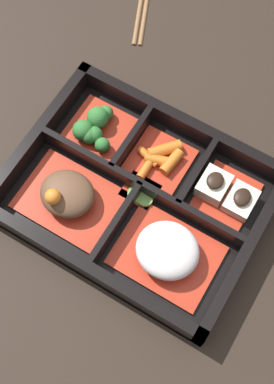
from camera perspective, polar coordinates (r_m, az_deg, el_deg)
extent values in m
plane|color=black|center=(0.70, 0.00, -0.78)|extent=(3.00, 3.00, 0.00)
cube|color=black|center=(0.70, 0.00, -0.63)|extent=(0.32, 0.25, 0.01)
cube|color=black|center=(0.73, 4.72, 7.16)|extent=(0.32, 0.01, 0.04)
cube|color=black|center=(0.66, -5.28, -8.24)|extent=(0.32, 0.01, 0.04)
cube|color=black|center=(0.67, 11.43, -6.35)|extent=(0.01, 0.25, 0.04)
cube|color=black|center=(0.73, -10.48, 5.61)|extent=(0.01, 0.25, 0.04)
cube|color=black|center=(0.69, 0.35, 0.42)|extent=(0.29, 0.01, 0.04)
cube|color=black|center=(0.70, 6.29, 1.62)|extent=(0.01, 0.10, 0.04)
cube|color=black|center=(0.71, -0.61, 5.29)|extent=(0.01, 0.10, 0.04)
cube|color=black|center=(0.67, -2.23, -3.57)|extent=(0.01, 0.12, 0.04)
cube|color=#B22D19|center=(0.67, 3.18, -6.76)|extent=(0.12, 0.10, 0.01)
ellipsoid|color=silver|center=(0.65, 3.28, -6.23)|extent=(0.08, 0.07, 0.04)
cube|color=#B22D19|center=(0.70, -7.24, -0.82)|extent=(0.12, 0.10, 0.01)
ellipsoid|color=brown|center=(0.68, -7.43, -0.21)|extent=(0.07, 0.06, 0.03)
sphere|color=orange|center=(0.66, -8.97, -0.50)|extent=(0.02, 0.02, 0.02)
cube|color=#B22D19|center=(0.70, 9.44, -0.48)|extent=(0.07, 0.08, 0.01)
cube|color=beige|center=(0.69, 10.99, -0.92)|extent=(0.04, 0.04, 0.02)
ellipsoid|color=black|center=(0.68, 11.17, -0.54)|extent=(0.02, 0.03, 0.01)
cube|color=beige|center=(0.69, 8.17, 0.72)|extent=(0.04, 0.04, 0.02)
ellipsoid|color=black|center=(0.68, 8.34, 1.22)|extent=(0.02, 0.02, 0.01)
cube|color=#B22D19|center=(0.71, 2.73, 3.12)|extent=(0.08, 0.08, 0.01)
cylinder|color=#D1661E|center=(0.70, 3.71, 3.21)|extent=(0.02, 0.04, 0.01)
cylinder|color=#D1661E|center=(0.71, 2.81, 4.62)|extent=(0.04, 0.04, 0.02)
cylinder|color=#D1661E|center=(0.70, 2.33, 3.37)|extent=(0.04, 0.02, 0.01)
cylinder|color=#D1661E|center=(0.71, 1.20, 3.79)|extent=(0.03, 0.02, 0.01)
cylinder|color=#D1661E|center=(0.70, 1.28, 3.06)|extent=(0.01, 0.05, 0.01)
cube|color=#B22D19|center=(0.74, -4.03, 6.69)|extent=(0.08, 0.08, 0.01)
sphere|color=#2D6B2D|center=(0.73, -4.20, 7.92)|extent=(0.03, 0.03, 0.03)
sphere|color=#2D6B2D|center=(0.73, -3.34, 8.40)|extent=(0.02, 0.02, 0.02)
sphere|color=#2D6B2D|center=(0.72, -5.79, 6.55)|extent=(0.03, 0.03, 0.03)
sphere|color=#2D6B2D|center=(0.71, -3.71, 5.03)|extent=(0.02, 0.02, 0.02)
sphere|color=#2D6B2D|center=(0.72, -5.12, 6.05)|extent=(0.02, 0.02, 0.02)
sphere|color=#2D6B2D|center=(0.72, -4.60, 6.10)|extent=(0.02, 0.02, 0.02)
cube|color=#B22D19|center=(0.69, 0.68, -0.05)|extent=(0.04, 0.04, 0.01)
cylinder|color=#75A84C|center=(0.69, 0.04, -0.06)|extent=(0.02, 0.02, 0.01)
cylinder|color=#75A84C|center=(0.69, 1.03, -0.42)|extent=(0.02, 0.02, 0.01)
cylinder|color=#75A84C|center=(0.69, 0.23, 0.35)|extent=(0.02, 0.02, 0.01)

